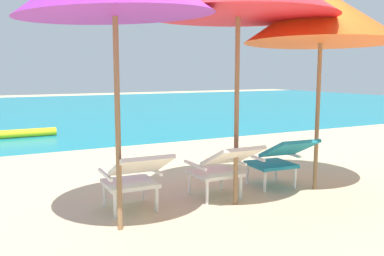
{
  "coord_description": "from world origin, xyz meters",
  "views": [
    {
      "loc": [
        -2.37,
        -4.07,
        1.44
      ],
      "look_at": [
        0.0,
        0.46,
        0.75
      ],
      "focal_mm": 38.88,
      "sensor_mm": 36.0,
      "label": 1
    }
  ],
  "objects_px": {
    "lounge_chair_left": "(135,175)",
    "beach_umbrella_right": "(322,16)",
    "lounge_chair_center": "(223,165)",
    "lounge_chair_right": "(279,157)",
    "swim_buoy": "(18,133)"
  },
  "relations": [
    {
      "from": "lounge_chair_left",
      "to": "lounge_chair_center",
      "type": "distance_m",
      "value": 1.03
    },
    {
      "from": "lounge_chair_right",
      "to": "beach_umbrella_right",
      "type": "relative_size",
      "value": 0.36
    },
    {
      "from": "swim_buoy",
      "to": "lounge_chair_right",
      "type": "xyz_separation_m",
      "value": [
        2.46,
        -5.85,
        0.31
      ]
    },
    {
      "from": "lounge_chair_right",
      "to": "lounge_chair_left",
      "type": "bearing_deg",
      "value": -179.09
    },
    {
      "from": "beach_umbrella_right",
      "to": "swim_buoy",
      "type": "bearing_deg",
      "value": 115.4
    },
    {
      "from": "lounge_chair_left",
      "to": "beach_umbrella_right",
      "type": "distance_m",
      "value": 2.84
    },
    {
      "from": "swim_buoy",
      "to": "lounge_chair_center",
      "type": "distance_m",
      "value": 6.13
    },
    {
      "from": "lounge_chair_center",
      "to": "lounge_chair_right",
      "type": "bearing_deg",
      "value": 4.01
    },
    {
      "from": "lounge_chair_left",
      "to": "lounge_chair_right",
      "type": "relative_size",
      "value": 0.97
    },
    {
      "from": "lounge_chair_left",
      "to": "beach_umbrella_right",
      "type": "height_order",
      "value": "beach_umbrella_right"
    },
    {
      "from": "swim_buoy",
      "to": "lounge_chair_right",
      "type": "distance_m",
      "value": 6.35
    },
    {
      "from": "swim_buoy",
      "to": "beach_umbrella_right",
      "type": "height_order",
      "value": "beach_umbrella_right"
    },
    {
      "from": "lounge_chair_left",
      "to": "beach_umbrella_right",
      "type": "bearing_deg",
      "value": -4.12
    },
    {
      "from": "lounge_chair_center",
      "to": "beach_umbrella_right",
      "type": "height_order",
      "value": "beach_umbrella_right"
    },
    {
      "from": "swim_buoy",
      "to": "lounge_chair_left",
      "type": "bearing_deg",
      "value": -84.31
    }
  ]
}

